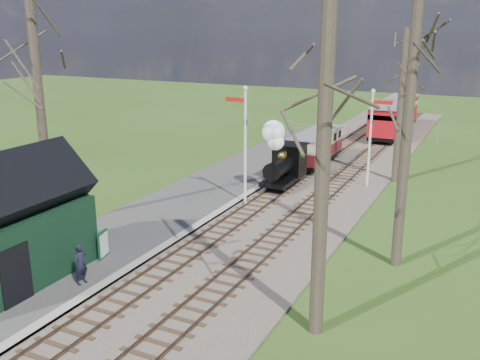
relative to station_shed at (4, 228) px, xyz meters
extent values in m
ellipsoid|color=#385B23|center=(-20.70, 56.00, -17.03)|extent=(57.60, 36.00, 16.20)
ellipsoid|color=#385B23|center=(14.30, 61.00, -20.31)|extent=(70.40, 44.00, 19.80)
ellipsoid|color=#385B23|center=(-3.70, 66.00, -18.67)|extent=(64.00, 40.00, 18.00)
cube|color=brown|center=(5.60, 18.00, -2.22)|extent=(8.00, 60.00, 0.10)
cube|color=brown|center=(3.80, 18.00, -2.13)|extent=(0.07, 60.00, 0.12)
cube|color=brown|center=(4.80, 18.00, -2.13)|extent=(0.07, 60.00, 0.12)
cube|color=#38281C|center=(4.30, 18.00, -2.17)|extent=(1.60, 60.00, 0.09)
cube|color=brown|center=(6.40, 18.00, -2.13)|extent=(0.07, 60.00, 0.12)
cube|color=brown|center=(7.40, 18.00, -2.13)|extent=(0.07, 60.00, 0.12)
cube|color=#38281C|center=(6.90, 18.00, -2.17)|extent=(1.60, 60.00, 0.09)
cube|color=#474442|center=(0.80, 10.00, -2.17)|extent=(5.00, 44.00, 0.20)
cube|color=#B2AD9E|center=(3.10, 10.00, -2.16)|extent=(0.40, 44.00, 0.21)
cube|color=black|center=(0.00, 0.00, -0.77)|extent=(3.00, 6.00, 2.60)
cube|color=black|center=(0.00, 0.00, 1.08)|extent=(3.25, 6.30, 3.25)
cube|color=black|center=(1.52, -1.00, -1.07)|extent=(0.06, 1.20, 2.00)
cylinder|color=silver|center=(3.60, 12.00, 0.73)|extent=(0.14, 0.14, 6.00)
sphere|color=silver|center=(3.60, 12.00, 3.83)|extent=(0.24, 0.24, 0.24)
cube|color=#B7140F|center=(3.05, 12.00, 3.23)|extent=(1.10, 0.08, 0.22)
cube|color=black|center=(3.60, 12.00, 2.13)|extent=(0.18, 0.06, 0.30)
cylinder|color=silver|center=(8.60, 18.00, 0.48)|extent=(0.14, 0.14, 5.50)
sphere|color=silver|center=(8.60, 18.00, 3.33)|extent=(0.24, 0.24, 0.24)
cube|color=#B7140F|center=(9.15, 18.00, 2.73)|extent=(1.10, 0.08, 0.22)
cube|color=black|center=(8.60, 18.00, 1.63)|extent=(0.18, 0.06, 0.30)
cylinder|color=#382D23|center=(-3.00, 5.00, 3.23)|extent=(0.41, 0.41, 11.00)
cylinder|color=#382D23|center=(10.80, 2.00, 3.73)|extent=(0.42, 0.42, 12.00)
cylinder|color=#382D23|center=(12.10, 8.00, 2.73)|extent=(0.40, 0.40, 10.00)
cylinder|color=#382D23|center=(9.80, 20.00, 2.23)|extent=(0.39, 0.39, 9.00)
cube|color=slate|center=(4.60, 32.00, -1.52)|extent=(12.60, 0.02, 0.01)
cube|color=slate|center=(4.60, 32.00, -1.82)|extent=(12.60, 0.02, 0.02)
cylinder|color=slate|center=(4.60, 32.00, -1.77)|extent=(0.08, 0.08, 1.00)
cube|color=black|center=(4.30, 15.58, -1.67)|extent=(1.51, 3.56, 0.22)
cylinder|color=black|center=(4.30, 15.05, -0.87)|extent=(0.98, 2.31, 0.98)
cube|color=black|center=(4.30, 16.65, -0.78)|extent=(1.60, 1.42, 1.78)
cylinder|color=black|center=(4.30, 14.16, -0.06)|extent=(0.25, 0.25, 0.71)
sphere|color=#B98436|center=(4.30, 15.31, -0.24)|extent=(0.46, 0.46, 0.46)
sphere|color=white|center=(4.40, 14.16, 0.78)|extent=(0.89, 0.89, 0.89)
sphere|color=white|center=(4.20, 14.25, 1.31)|extent=(1.25, 1.25, 1.25)
cylinder|color=black|center=(3.80, 14.51, -1.78)|extent=(0.09, 0.57, 0.57)
cylinder|color=black|center=(4.80, 14.51, -1.78)|extent=(0.09, 0.57, 0.57)
cube|color=black|center=(4.30, 21.58, -1.76)|extent=(1.69, 6.23, 0.27)
cube|color=maroon|center=(4.30, 21.58, -1.22)|extent=(1.78, 6.23, 0.80)
cube|color=#C3B093|center=(4.30, 21.58, -0.42)|extent=(1.78, 6.23, 0.80)
cube|color=slate|center=(4.30, 21.58, 0.02)|extent=(1.87, 6.41, 0.11)
cube|color=black|center=(6.90, 32.13, -1.69)|extent=(2.07, 5.45, 0.33)
cube|color=#A90E14|center=(6.90, 32.13, -1.03)|extent=(2.18, 5.45, 0.98)
cube|color=#C3B093|center=(6.90, 32.13, -0.05)|extent=(2.18, 5.45, 0.98)
cube|color=slate|center=(6.90, 32.13, 0.50)|extent=(2.29, 5.67, 0.13)
cube|color=black|center=(6.90, 37.63, -1.69)|extent=(2.07, 5.45, 0.33)
cube|color=#A90E14|center=(6.90, 37.63, -1.03)|extent=(2.18, 5.45, 0.98)
cube|color=#C3B093|center=(6.90, 37.63, -0.05)|extent=(2.18, 5.45, 0.98)
cube|color=slate|center=(6.90, 37.63, 0.50)|extent=(2.29, 5.67, 0.13)
cube|color=#0E4426|center=(1.62, 3.12, -1.51)|extent=(0.26, 0.75, 1.11)
cube|color=silver|center=(1.67, 3.13, -1.51)|extent=(0.18, 0.64, 0.91)
cube|color=#49291A|center=(0.96, -0.88, -1.85)|extent=(0.60, 1.35, 0.06)
cube|color=#49291A|center=(0.79, -0.91, -1.60)|extent=(0.28, 1.29, 0.56)
cube|color=#49291A|center=(0.82, -0.32, -1.97)|extent=(0.06, 0.06, 0.19)
imported|color=black|center=(2.42, 1.01, -1.31)|extent=(0.42, 0.59, 1.51)
camera|label=1|loc=(15.11, -12.06, 6.75)|focal=40.00mm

